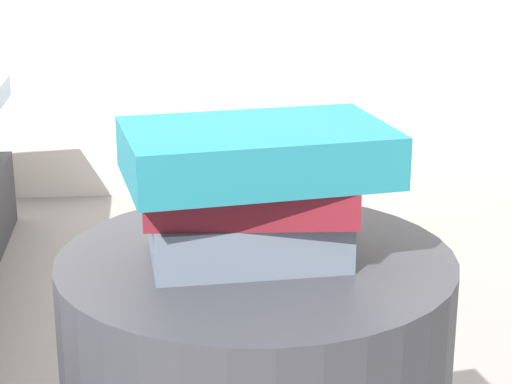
% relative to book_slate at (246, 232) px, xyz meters
% --- Properties ---
extents(book_slate, '(0.24, 0.17, 0.06)m').
position_rel_book_slate_xyz_m(book_slate, '(0.00, 0.00, 0.00)').
color(book_slate, slate).
rests_on(book_slate, side_table).
extents(book_maroon, '(0.24, 0.17, 0.04)m').
position_rel_book_slate_xyz_m(book_maroon, '(0.00, -0.00, 0.05)').
color(book_maroon, maroon).
rests_on(book_maroon, book_slate).
extents(book_teal, '(0.32, 0.24, 0.06)m').
position_rel_book_slate_xyz_m(book_teal, '(0.01, -0.01, 0.10)').
color(book_teal, '#1E727F').
rests_on(book_teal, book_maroon).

